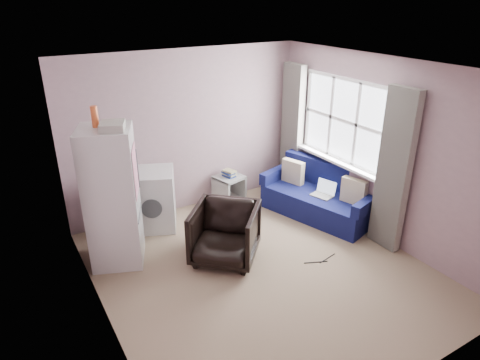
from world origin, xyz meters
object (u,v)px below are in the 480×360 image
at_px(armchair, 225,231).
at_px(fridge, 112,197).
at_px(sofa, 321,197).
at_px(side_table, 229,187).
at_px(washing_machine, 153,198).

bearing_deg(armchair, fridge, -166.64).
relative_size(armchair, sofa, 0.43).
relative_size(side_table, sofa, 0.29).
height_order(fridge, side_table, fridge).
height_order(armchair, sofa, armchair).
relative_size(armchair, fridge, 0.40).
distance_m(fridge, sofa, 3.18).
distance_m(armchair, sofa, 1.93).
height_order(fridge, washing_machine, fridge).
bearing_deg(sofa, side_table, 116.59).
bearing_deg(side_table, washing_machine, -174.52).
bearing_deg(fridge, washing_machine, 62.50).
relative_size(fridge, sofa, 1.06).
xyz_separation_m(fridge, washing_machine, (0.71, 0.61, -0.45)).
xyz_separation_m(fridge, side_table, (2.07, 0.74, -0.64)).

